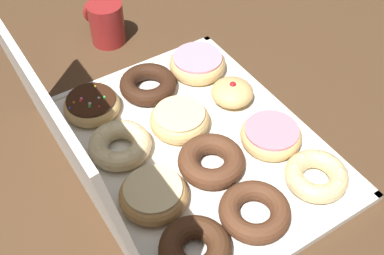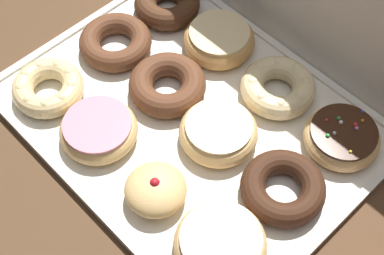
% 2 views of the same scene
% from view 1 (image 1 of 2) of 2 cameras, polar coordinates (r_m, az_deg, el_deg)
% --- Properties ---
extents(ground_plane, '(3.00, 3.00, 0.00)m').
position_cam_1_polar(ground_plane, '(0.91, 0.50, -2.63)').
color(ground_plane, '#4C331E').
extents(donut_box, '(0.53, 0.41, 0.01)m').
position_cam_1_polar(donut_box, '(0.90, 0.51, -2.41)').
color(donut_box, silver).
rests_on(donut_box, ground).
extents(box_lid_open, '(0.53, 0.07, 0.40)m').
position_cam_1_polar(box_lid_open, '(0.70, -15.99, 0.18)').
color(box_lid_open, silver).
rests_on(box_lid_open, ground).
extents(cruller_donut_0, '(0.11, 0.11, 0.04)m').
position_cam_1_polar(cruller_donut_0, '(0.86, 14.45, -5.50)').
color(cruller_donut_0, '#EACC8C').
rests_on(cruller_donut_0, donut_box).
extents(pink_frosted_donut_1, '(0.11, 0.11, 0.04)m').
position_cam_1_polar(pink_frosted_donut_1, '(0.90, 9.30, -0.92)').
color(pink_frosted_donut_1, '#E5B770').
rests_on(pink_frosted_donut_1, donut_box).
extents(jelly_filled_donut_2, '(0.09, 0.09, 0.05)m').
position_cam_1_polar(jelly_filled_donut_2, '(0.97, 4.76, 4.16)').
color(jelly_filled_donut_2, '#E5B770').
rests_on(jelly_filled_donut_2, donut_box).
extents(pink_frosted_donut_3, '(0.12, 0.12, 0.04)m').
position_cam_1_polar(pink_frosted_donut_3, '(1.04, 0.66, 7.55)').
color(pink_frosted_donut_3, '#E5B770').
rests_on(pink_frosted_donut_3, donut_box).
extents(chocolate_cake_ring_donut_4, '(0.12, 0.12, 0.03)m').
position_cam_1_polar(chocolate_cake_ring_donut_4, '(0.80, 7.39, -9.79)').
color(chocolate_cake_ring_donut_4, '#59331E').
rests_on(chocolate_cake_ring_donut_4, donut_box).
extents(chocolate_cake_ring_donut_5, '(0.12, 0.12, 0.04)m').
position_cam_1_polar(chocolate_cake_ring_donut_5, '(0.85, 2.29, -3.97)').
color(chocolate_cake_ring_donut_5, '#59331E').
rests_on(chocolate_cake_ring_donut_5, donut_box).
extents(glazed_ring_donut_6, '(0.11, 0.11, 0.04)m').
position_cam_1_polar(glazed_ring_donut_6, '(0.92, -1.25, 1.04)').
color(glazed_ring_donut_6, '#E5B770').
rests_on(glazed_ring_donut_6, donut_box).
extents(chocolate_cake_ring_donut_7, '(0.12, 0.12, 0.03)m').
position_cam_1_polar(chocolate_cake_ring_donut_7, '(1.00, -4.98, 5.19)').
color(chocolate_cake_ring_donut_7, '#381E11').
rests_on(chocolate_cake_ring_donut_7, donut_box).
extents(chocolate_cake_ring_donut_8, '(0.11, 0.11, 0.04)m').
position_cam_1_polar(chocolate_cake_ring_donut_8, '(0.75, 0.36, -14.03)').
color(chocolate_cake_ring_donut_8, '#472816').
rests_on(chocolate_cake_ring_donut_8, donut_box).
extents(glazed_ring_donut_9, '(0.12, 0.12, 0.04)m').
position_cam_1_polar(glazed_ring_donut_9, '(0.81, -4.56, -7.90)').
color(glazed_ring_donut_9, tan).
rests_on(glazed_ring_donut_9, donut_box).
extents(cruller_donut_10, '(0.12, 0.12, 0.04)m').
position_cam_1_polar(cruller_donut_10, '(0.88, -8.50, -2.01)').
color(cruller_donut_10, beige).
rests_on(cruller_donut_10, donut_box).
extents(sprinkle_donut_11, '(0.11, 0.11, 0.04)m').
position_cam_1_polar(sprinkle_donut_11, '(0.97, -11.71, 2.62)').
color(sprinkle_donut_11, '#E5B770').
rests_on(sprinkle_donut_11, donut_box).
extents(coffee_mug, '(0.10, 0.08, 0.10)m').
position_cam_1_polar(coffee_mug, '(1.15, -10.11, 12.20)').
color(coffee_mug, maroon).
rests_on(coffee_mug, ground).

